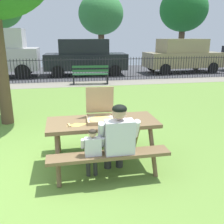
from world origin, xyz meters
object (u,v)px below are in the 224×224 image
at_px(adult_at_table, 118,138).
at_px(pizza_box_open, 101,114).
at_px(park_bench_center, 90,75).
at_px(parked_car_right, 85,57).
at_px(far_tree_center, 101,14).
at_px(parked_car_far_right, 182,55).
at_px(child_at_table, 93,150).
at_px(pizza_slice_on_table, 76,125).
at_px(far_tree_midright, 184,10).
at_px(picnic_table_foreground, 103,130).

bearing_deg(adult_at_table, pizza_box_open, 106.37).
height_order(pizza_box_open, park_bench_center, pizza_box_open).
height_order(parked_car_right, far_tree_center, far_tree_center).
bearing_deg(adult_at_table, parked_car_far_right, 60.12).
bearing_deg(child_at_table, parked_car_right, 85.51).
xyz_separation_m(pizza_box_open, parked_car_right, (0.63, 10.14, 0.14)).
bearing_deg(adult_at_table, pizza_slice_on_table, 148.05).
bearing_deg(far_tree_midright, pizza_box_open, -119.34).
distance_m(parked_car_right, parked_car_far_right, 5.69).
relative_size(pizza_box_open, far_tree_midright, 0.09).
xyz_separation_m(child_at_table, far_tree_midright, (9.21, 16.62, 3.55)).
relative_size(pizza_slice_on_table, park_bench_center, 0.17).
bearing_deg(picnic_table_foreground, child_at_table, -113.36).
distance_m(parked_car_right, far_tree_midright, 10.67).
xyz_separation_m(picnic_table_foreground, adult_at_table, (0.15, -0.50, 0.06)).
relative_size(adult_at_table, parked_car_right, 0.26).
bearing_deg(pizza_slice_on_table, child_at_table, -62.23).
height_order(picnic_table_foreground, adult_at_table, adult_at_table).
bearing_deg(far_tree_midright, parked_car_far_right, -114.48).
bearing_deg(parked_car_right, pizza_box_open, -93.55).
xyz_separation_m(parked_car_right, far_tree_midright, (8.37, 5.87, 3.06)).
height_order(parked_car_right, far_tree_midright, far_tree_midright).
height_order(parked_car_right, parked_car_far_right, same).
bearing_deg(parked_car_far_right, child_at_table, -121.33).
relative_size(picnic_table_foreground, child_at_table, 2.11).
bearing_deg(picnic_table_foreground, far_tree_center, 81.62).
bearing_deg(far_tree_midright, park_bench_center, -134.16).
distance_m(pizza_slice_on_table, child_at_table, 0.52).
bearing_deg(park_bench_center, pizza_box_open, -94.66).
xyz_separation_m(parked_car_far_right, far_tree_center, (-3.94, 5.88, 2.64)).
bearing_deg(far_tree_midright, pizza_slice_on_table, -120.16).
relative_size(park_bench_center, far_tree_midright, 0.28).
bearing_deg(picnic_table_foreground, pizza_slice_on_table, -163.71).
bearing_deg(parked_car_far_right, pizza_slice_on_table, -123.13).
xyz_separation_m(pizza_slice_on_table, parked_car_right, (1.05, 10.34, 0.23)).
distance_m(child_at_table, parked_car_far_right, 12.58).
bearing_deg(park_bench_center, parked_car_right, 89.41).
bearing_deg(child_at_table, parked_car_far_right, 58.67).
xyz_separation_m(pizza_box_open, parked_car_far_right, (6.32, 10.13, 0.14)).
height_order(picnic_table_foreground, park_bench_center, park_bench_center).
bearing_deg(pizza_box_open, child_at_table, -109.43).
distance_m(park_bench_center, parked_car_right, 2.84).
relative_size(park_bench_center, parked_car_far_right, 0.36).
relative_size(picnic_table_foreground, park_bench_center, 1.11).
bearing_deg(park_bench_center, far_tree_midright, 45.84).
height_order(child_at_table, parked_car_right, parked_car_right).
relative_size(pizza_slice_on_table, parked_car_far_right, 0.06).
xyz_separation_m(picnic_table_foreground, child_at_table, (-0.23, -0.53, -0.08)).
bearing_deg(pizza_slice_on_table, parked_car_far_right, 56.87).
bearing_deg(adult_at_table, far_tree_center, 82.39).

